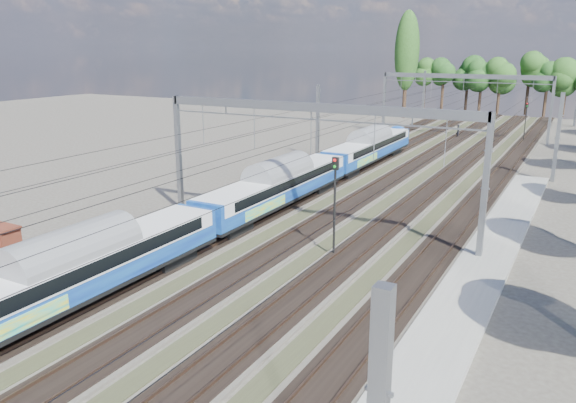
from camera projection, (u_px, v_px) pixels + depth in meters
The scene contains 9 objects.
track_bed at pixel (382, 186), 52.29m from camera, with size 21.00×130.00×0.34m.
platform at pixel (448, 329), 25.57m from camera, with size 3.00×70.00×0.30m, color gray.
catenary at pixel (413, 110), 56.97m from camera, with size 25.65×130.00×9.00m.
tree_belt at pixel (535, 79), 84.69m from camera, with size 40.09×100.46×11.19m.
poplar at pixel (407, 51), 100.73m from camera, with size 4.40×4.40×19.04m.
emu_train at pixel (276, 182), 43.65m from camera, with size 2.86×60.50×4.18m.
worker at pixel (458, 131), 80.49m from camera, with size 0.70×0.46×1.93m, color black.
signal_near at pixel (335, 195), 33.89m from camera, with size 0.39×0.36×6.25m.
signal_far at pixel (526, 117), 76.29m from camera, with size 0.34×0.31×5.38m.
Camera 1 is at (16.67, -3.79, 12.52)m, focal length 35.00 mm.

